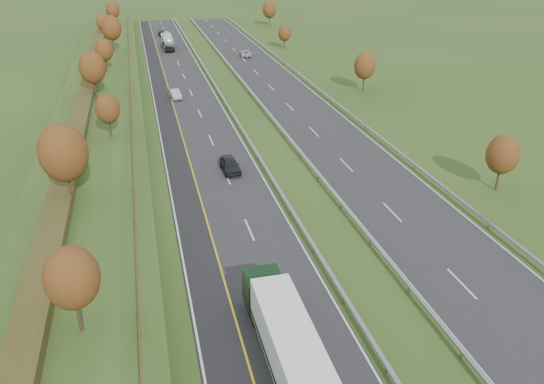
% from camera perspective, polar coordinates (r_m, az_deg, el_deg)
% --- Properties ---
extents(ground, '(400.00, 400.00, 0.00)m').
position_cam_1_polar(ground, '(78.01, -2.45, 7.93)').
color(ground, '#2A4518').
rests_on(ground, ground).
extents(near_carriageway, '(10.50, 200.00, 0.04)m').
position_cam_1_polar(near_carriageway, '(81.63, -8.75, 8.49)').
color(near_carriageway, '#242427').
rests_on(near_carriageway, ground).
extents(far_carriageway, '(10.50, 200.00, 0.04)m').
position_cam_1_polar(far_carriageway, '(84.64, 2.56, 9.38)').
color(far_carriageway, '#242427').
rests_on(far_carriageway, ground).
extents(hard_shoulder, '(3.00, 200.00, 0.04)m').
position_cam_1_polar(hard_shoulder, '(81.40, -11.39, 8.23)').
color(hard_shoulder, black).
rests_on(hard_shoulder, ground).
extents(lane_markings, '(26.75, 200.00, 0.01)m').
position_cam_1_polar(lane_markings, '(82.30, -4.26, 8.88)').
color(lane_markings, silver).
rests_on(lane_markings, near_carriageway).
extents(embankment_left, '(12.00, 200.00, 2.00)m').
position_cam_1_polar(embankment_left, '(81.28, -18.02, 8.17)').
color(embankment_left, '#2A4518').
rests_on(embankment_left, ground).
extents(hedge_left, '(2.20, 180.00, 1.10)m').
position_cam_1_polar(hedge_left, '(81.04, -19.58, 9.04)').
color(hedge_left, '#363917').
rests_on(hedge_left, embankment_left).
extents(fence_left, '(0.12, 189.06, 1.20)m').
position_cam_1_polar(fence_left, '(80.20, -14.97, 9.62)').
color(fence_left, '#422B19').
rests_on(fence_left, embankment_left).
extents(median_barrier_near, '(0.32, 200.00, 0.71)m').
position_cam_1_polar(median_barrier_near, '(82.14, -4.78, 9.24)').
color(median_barrier_near, gray).
rests_on(median_barrier_near, ground).
extents(median_barrier_far, '(0.32, 200.00, 0.71)m').
position_cam_1_polar(median_barrier_far, '(83.07, -1.26, 9.51)').
color(median_barrier_far, gray).
rests_on(median_barrier_far, ground).
extents(outer_barrier_far, '(0.32, 200.00, 0.71)m').
position_cam_1_polar(outer_barrier_far, '(86.26, 6.32, 9.98)').
color(outer_barrier_far, gray).
rests_on(outer_barrier_far, ground).
extents(trees_left, '(6.64, 164.30, 7.66)m').
position_cam_1_polar(trees_left, '(76.64, -18.40, 11.29)').
color(trees_left, '#2D2116').
rests_on(trees_left, embankment_left).
extents(trees_far, '(8.45, 118.60, 7.12)m').
position_cam_1_polar(trees_far, '(114.78, 4.93, 15.84)').
color(trees_far, '#2D2116').
rests_on(trees_far, ground).
extents(box_lorry, '(2.58, 16.28, 4.06)m').
position_cam_1_polar(box_lorry, '(31.68, 2.16, -17.08)').
color(box_lorry, black).
rests_on(box_lorry, near_carriageway).
extents(road_tanker, '(2.40, 11.22, 3.46)m').
position_cam_1_polar(road_tanker, '(131.64, -11.16, 15.69)').
color(road_tanker, silver).
rests_on(road_tanker, near_carriageway).
extents(car_dark_near, '(2.03, 4.67, 1.57)m').
position_cam_1_polar(car_dark_near, '(59.60, -4.53, 2.94)').
color(car_dark_near, black).
rests_on(car_dark_near, near_carriageway).
extents(car_silver_mid, '(2.04, 4.44, 1.41)m').
position_cam_1_polar(car_silver_mid, '(89.26, -10.40, 10.34)').
color(car_silver_mid, '#A9A9AD').
rests_on(car_silver_mid, near_carriageway).
extents(car_small_far, '(2.51, 4.98, 1.39)m').
position_cam_1_polar(car_small_far, '(149.00, -11.67, 16.34)').
color(car_small_far, '#141E3F').
rests_on(car_small_far, near_carriageway).
extents(car_oncoming, '(2.73, 5.07, 1.35)m').
position_cam_1_polar(car_oncoming, '(120.75, -2.85, 14.69)').
color(car_oncoming, silver).
rests_on(car_oncoming, far_carriageway).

